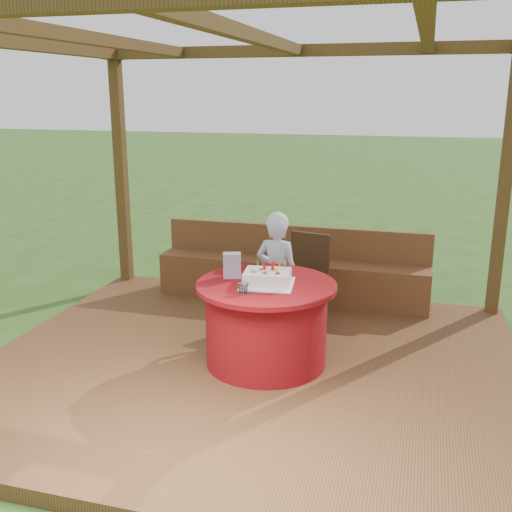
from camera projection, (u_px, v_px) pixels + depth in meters
The scene contains 10 objects.
ground at pixel (248, 374), 5.19m from camera, with size 60.00×60.00×0.00m, color #2D551C.
deck at pixel (248, 368), 5.18m from camera, with size 4.50×4.00×0.12m, color brown.
pergola at pixel (247, 86), 4.55m from camera, with size 4.50×4.00×2.72m.
bench at pixel (292, 276), 6.68m from camera, with size 3.00×0.42×0.80m.
table at pixel (266, 323), 5.05m from camera, with size 1.17×1.17×0.71m.
chair at pixel (305, 273), 6.04m from camera, with size 0.51×0.51×0.87m.
elderly_woman at pixel (277, 271), 5.71m from camera, with size 0.43×0.30×1.17m.
birthday_cake at pixel (267, 278), 4.92m from camera, with size 0.48×0.48×0.19m.
gift_bag at pixel (232, 265), 5.09m from camera, with size 0.15×0.10×0.21m, color #CD84B8.
drinking_glass at pixel (243, 288), 4.69m from camera, with size 0.09×0.09×0.09m, color white.
Camera 1 is at (1.36, -4.54, 2.37)m, focal length 42.00 mm.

